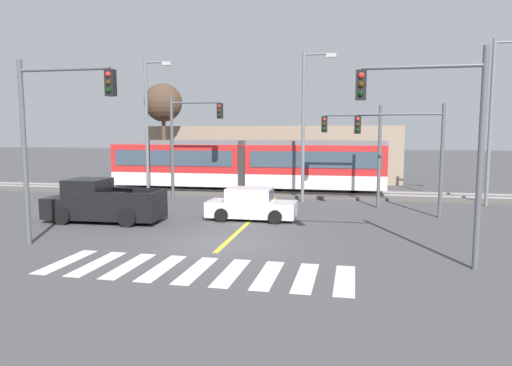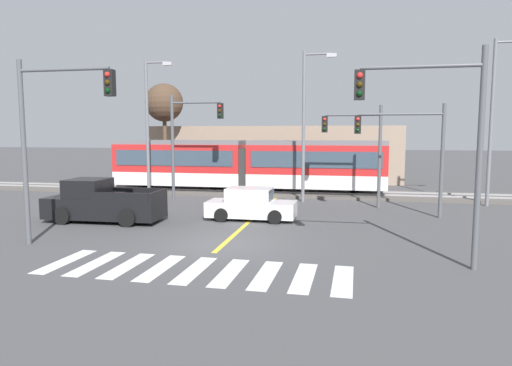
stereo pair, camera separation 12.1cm
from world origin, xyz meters
name	(u,v)px [view 2 (the right image)]	position (x,y,z in m)	size (l,w,h in m)	color
ground_plane	(223,244)	(0.00, 0.00, 0.00)	(200.00, 200.00, 0.00)	#474749
track_bed	(280,193)	(0.00, 14.24, 0.09)	(120.00, 4.00, 0.18)	#56514C
rail_near	(278,192)	(0.00, 13.52, 0.23)	(120.00, 0.08, 0.10)	#939399
rail_far	(282,189)	(0.00, 14.96, 0.23)	(120.00, 0.08, 0.10)	#939399
light_rail_tram	(246,163)	(-2.34, 14.24, 2.05)	(18.50, 2.64, 3.43)	silver
crosswalk_stripe_0	(65,261)	(-4.40, -3.18, 0.00)	(0.56, 2.80, 0.01)	silver
crosswalk_stripe_1	(96,263)	(-3.30, -3.20, 0.00)	(0.56, 2.80, 0.01)	silver
crosswalk_stripe_2	(128,265)	(-2.20, -3.22, 0.00)	(0.56, 2.80, 0.01)	silver
crosswalk_stripe_3	(161,268)	(-1.10, -3.24, 0.00)	(0.56, 2.80, 0.01)	silver
crosswalk_stripe_4	(194,270)	(0.00, -3.26, 0.00)	(0.56, 2.80, 0.01)	silver
crosswalk_stripe_5	(230,272)	(1.10, -3.28, 0.00)	(0.56, 2.80, 0.01)	silver
crosswalk_stripe_6	(266,275)	(2.20, -3.30, 0.00)	(0.56, 2.80, 0.01)	silver
crosswalk_stripe_7	(304,278)	(3.30, -3.32, 0.00)	(0.56, 2.80, 0.01)	silver
crosswalk_stripe_8	(343,280)	(4.40, -3.34, 0.00)	(0.56, 2.80, 0.01)	silver
lane_centre_line	(254,218)	(0.00, 5.49, 0.00)	(0.20, 13.50, 0.01)	gold
sedan_crossing	(251,205)	(-0.01, 4.99, 0.70)	(4.20, 1.92, 1.52)	silver
pickup_truck	(102,203)	(-6.73, 3.17, 0.84)	(5.45, 2.35, 1.98)	black
traffic_light_far_right	(359,141)	(5.04, 9.70, 3.65)	(3.25, 0.38, 5.62)	#515459
traffic_light_far_left	(189,132)	(-4.89, 10.00, 4.14)	(3.25, 0.38, 6.36)	#515459
traffic_light_near_left	(51,124)	(-5.93, -1.39, 4.43)	(3.75, 0.38, 6.72)	#515459
traffic_light_mid_right	(410,142)	(7.37, 7.21, 3.66)	(4.25, 0.38, 5.51)	#515459
traffic_light_near_right	(438,127)	(7.07, -1.54, 4.30)	(3.75, 0.38, 6.62)	#515459
street_lamp_west	(149,121)	(-7.96, 11.27, 4.88)	(1.84, 0.28, 8.69)	slate
street_lamp_centre	(306,118)	(2.01, 11.13, 4.97)	(1.95, 0.28, 8.84)	slate
street_lamp_east	(496,113)	(12.43, 11.63, 5.22)	(2.33, 0.28, 9.24)	slate
bare_tree_far_west	(164,104)	(-10.32, 19.36, 6.49)	(3.09, 3.09, 8.11)	brown
building_backdrop_far	(275,153)	(-1.92, 24.07, 2.35)	(21.47, 6.00, 4.69)	gray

